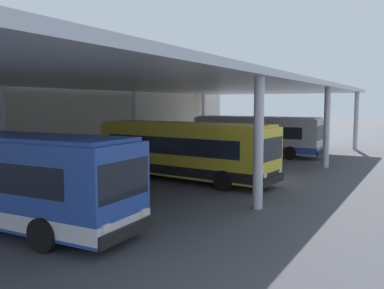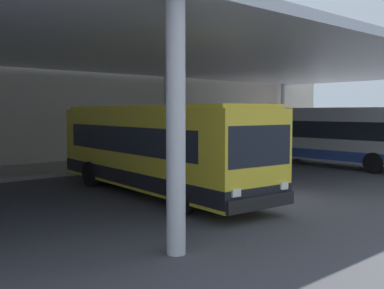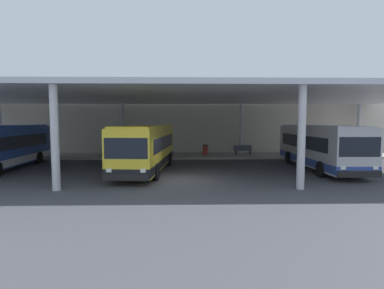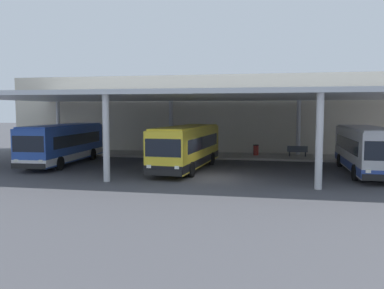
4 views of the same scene
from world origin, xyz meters
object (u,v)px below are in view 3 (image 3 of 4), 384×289
Objects in this scene: bus_second_bay at (146,147)px; bench_waiting at (243,150)px; trash_bin at (205,150)px; bus_nearest_bay at (3,147)px; bus_middle_bay at (319,146)px.

bus_second_bay is 5.94× the size of bench_waiting.
bus_nearest_bay is at bearing -152.87° from trash_bin.
bus_nearest_bay is 1.01× the size of bus_middle_bay.
bus_second_bay is 1.01× the size of bus_middle_bay.
bench_waiting is at bearing 21.99° from bus_nearest_bay.
bus_second_bay is at bearing -134.47° from bench_waiting.
bus_second_bay and bus_middle_bay have the same top height.
trash_bin is at bearing 61.64° from bus_second_bay.
bus_second_bay is (10.35, -0.98, 0.00)m from bus_nearest_bay.
bench_waiting is at bearing 45.53° from bus_second_bay.
bench_waiting is (8.40, 8.56, -0.99)m from bus_second_bay.
bus_second_bay is at bearing -177.18° from bus_middle_bay.
bus_nearest_bay is 16.93m from trash_bin.
trash_bin is (4.69, 8.69, -0.98)m from bus_second_bay.
trash_bin is (-3.71, 0.13, 0.01)m from bench_waiting.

